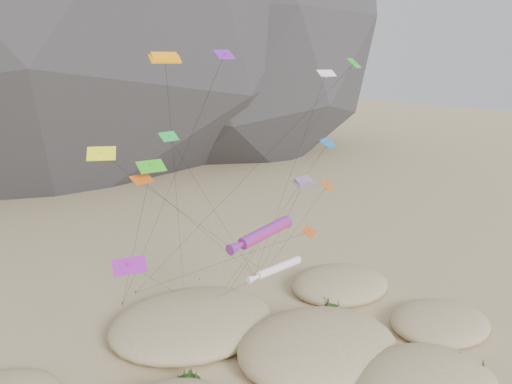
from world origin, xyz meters
The scene contains 8 objects.
dunes centered at (-0.89, 4.94, 0.73)m, with size 50.60×39.27×3.96m.
dune_grass centered at (-0.95, 4.09, 0.87)m, with size 42.68×25.88×1.58m.
kite_stakes centered at (3.23, 24.23, 0.15)m, with size 19.99×6.23×0.30m.
rainbow_tube_kite centered at (2.39, 11.42, 10.47)m, with size 8.44×11.58×11.42m.
white_tube_kite centered at (0.81, 7.11, 8.81)m, with size 5.83×13.55×9.40m.
orange_parafoil centered at (-6.05, 12.98, 25.99)m, with size 8.08×13.84×26.83m.
multi_parafoil centered at (4.75, 8.58, 15.57)m, with size 5.58×15.01×16.21m.
delta_kites centered at (0.40, 11.83, 17.47)m, with size 30.12×19.52×26.92m.
Camera 1 is at (-22.46, -25.28, 25.95)m, focal length 35.00 mm.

